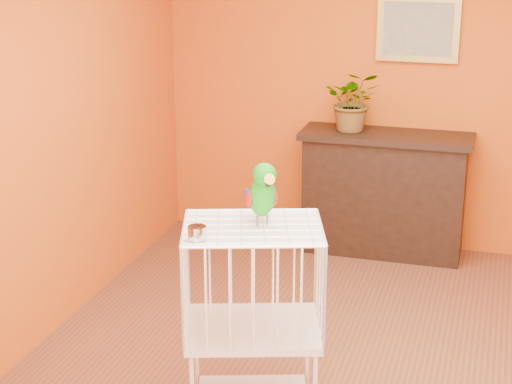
% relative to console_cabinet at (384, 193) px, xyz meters
% --- Properties ---
extents(ground, '(4.50, 4.50, 0.00)m').
position_rel_console_cabinet_xyz_m(ground, '(0.17, -2.02, -0.49)').
color(ground, brown).
rests_on(ground, ground).
extents(room_shell, '(4.50, 4.50, 4.50)m').
position_rel_console_cabinet_xyz_m(room_shell, '(0.17, -2.02, 1.09)').
color(room_shell, '#C85112').
rests_on(room_shell, ground).
extents(console_cabinet, '(1.31, 0.47, 0.97)m').
position_rel_console_cabinet_xyz_m(console_cabinet, '(0.00, 0.00, 0.00)').
color(console_cabinet, black).
rests_on(console_cabinet, ground).
extents(potted_plant, '(0.49, 0.53, 0.37)m').
position_rel_console_cabinet_xyz_m(potted_plant, '(-0.26, -0.04, 0.67)').
color(potted_plant, '#26722D').
rests_on(potted_plant, console_cabinet).
extents(framed_picture, '(0.62, 0.04, 0.50)m').
position_rel_console_cabinet_xyz_m(framed_picture, '(0.17, 0.20, 1.26)').
color(framed_picture, '#A98F3C').
rests_on(framed_picture, room_shell).
extents(birdcage, '(0.82, 0.72, 1.07)m').
position_rel_console_cabinet_xyz_m(birdcage, '(-0.31, -2.53, 0.07)').
color(birdcage, white).
rests_on(birdcage, ground).
extents(feed_cup, '(0.09, 0.09, 0.06)m').
position_rel_console_cabinet_xyz_m(feed_cup, '(-0.51, -2.78, 0.62)').
color(feed_cup, silver).
rests_on(feed_cup, birdcage).
extents(parrot, '(0.22, 0.28, 0.33)m').
position_rel_console_cabinet_xyz_m(parrot, '(-0.27, -2.48, 0.75)').
color(parrot, '#59544C').
rests_on(parrot, birdcage).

